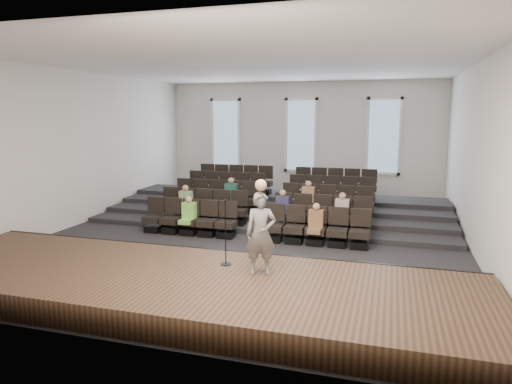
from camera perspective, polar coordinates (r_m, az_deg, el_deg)
ground at (r=13.91m, az=-0.06°, el=-5.33°), size 14.00×14.00×0.00m
ceiling at (r=13.51m, az=-0.07°, el=15.66°), size 12.00×14.00×0.02m
wall_back at (r=20.29m, az=5.66°, el=6.52°), size 12.00×0.04×5.00m
wall_front at (r=7.09m, az=-16.54°, el=0.33°), size 12.00×0.04×5.00m
wall_left at (r=16.26m, az=-20.93°, el=5.16°), size 0.04×14.00×5.00m
wall_right at (r=13.10m, az=26.12°, el=3.87°), size 0.04×14.00×5.00m
stage at (r=9.30m, az=-9.29°, el=-11.58°), size 11.80×3.60×0.50m
stage_lip at (r=10.82m, az=-5.17°, el=-8.40°), size 11.80×0.06×0.52m
risers at (r=16.85m, az=3.03°, el=-2.00°), size 11.80×4.80×0.60m
seating_rows at (r=15.20m, az=1.60°, el=-1.40°), size 6.80×4.70×1.67m
windows at (r=20.21m, az=5.63°, el=7.08°), size 8.44×0.10×3.24m
audience at (r=14.12m, az=0.87°, el=-1.64°), size 5.45×2.64×1.10m
speaker at (r=8.94m, az=0.60°, el=-5.18°), size 0.68×0.55×1.62m
mic_stand at (r=9.57m, az=-3.81°, el=-6.67°), size 0.23×0.23×1.39m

